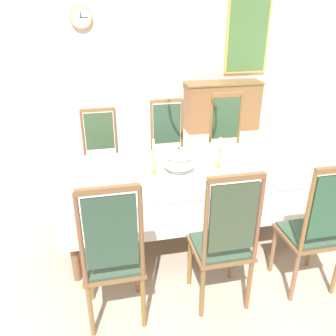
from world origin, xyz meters
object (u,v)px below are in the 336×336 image
Objects in this scene: dining_table at (187,177)px; spoon_secondary at (116,158)px; sideboard at (222,106)px; mounted_clock at (81,17)px; chair_south_c at (316,228)px; candlestick_west at (154,160)px; chair_north_c at (228,141)px; bowl_far_left at (214,147)px; bowl_near_right at (128,156)px; chair_south_a at (113,255)px; candlestick_east at (220,156)px; bowl_near_left at (211,188)px; bowl_far_right at (257,145)px; chair_north_a at (101,154)px; spoon_primary at (220,187)px; chair_north_b at (169,147)px; framed_painting at (248,32)px; soup_tureen at (179,160)px; chair_south_b at (224,240)px.

dining_table is 13.63× the size of spoon_secondary.
sideboard is 4.02× the size of mounted_clock.
chair_south_c is 1.52m from candlestick_west.
bowl_far_left is at bearing 54.50° from chair_north_c.
sideboard is at bearing 64.06° from dining_table.
chair_south_a is at bearing -101.09° from bowl_near_right.
bowl_near_left is (-0.23, -0.43, -0.10)m from candlestick_east.
bowl_far_right is 3.73m from mounted_clock.
dining_table is 2.18× the size of chair_north_a.
bowl_far_right is (1.27, 0.44, -0.12)m from candlestick_west.
bowl_far_left is at bearing 2.93° from bowl_near_right.
bowl_near_right is at bearing 122.52° from spoon_primary.
framed_painting is at bearing -129.37° from chair_north_b.
chair_south_c is 0.83× the size of framed_painting.
sideboard reaches higher than bowl_far_left.
bowl_near_right is 4.09m from framed_painting.
dining_table is at bearing 129.40° from chair_south_c.
dining_table is 0.38m from candlestick_east.
chair_north_b reaches higher than bowl_far_left.
chair_south_c is at bearing 111.53° from chair_north_b.
chair_south_c is 6.83× the size of spoon_primary.
soup_tureen is (0.72, 0.98, 0.25)m from chair_south_a.
chair_north_b is 0.89m from spoon_secondary.
mounted_clock is at bearing 91.19° from spoon_secondary.
mounted_clock is 0.25× the size of framed_painting.
candlestick_east is (0.33, -0.00, 0.20)m from dining_table.
chair_south_a reaches higher than bowl_far_right.
chair_north_b is at bearing 69.69° from candlestick_west.
bowl_near_left is (0.43, -0.43, -0.12)m from candlestick_west.
mounted_clock is at bearing 114.42° from bowl_far_left.
bowl_far_right is at bearing -3.67° from spoon_secondary.
bowl_far_left is 0.14× the size of sideboard.
spoon_primary is (0.16, -1.38, 0.15)m from chair_north_b.
candlestick_west is 1.84× the size of bowl_far_right.
chair_south_a is at bearing -115.74° from candlestick_west.
chair_north_a is 7.68× the size of bowl_near_left.
sideboard is at bearing 59.46° from candlestick_west.
chair_south_a reaches higher than candlestick_west.
candlestick_west is 3.71m from sideboard.
spoon_primary is at bearing 14.93° from bowl_near_left.
chair_south_b reaches higher than spoon_secondary.
chair_south_c is 6.39× the size of bowl_far_right.
dining_table is at bearing 50.71° from chair_south_a.
bowl_far_right is at bearing 149.27° from chair_north_b.
bowl_far_right is at bearing 46.00° from bowl_near_left.
mounted_clock is (-0.59, 3.42, 1.13)m from candlestick_west.
chair_north_b is (0.83, 1.95, -0.02)m from chair_south_a.
candlestick_west reaches higher than spoon_primary.
mounted_clock is (-1.25, 3.42, 1.14)m from candlestick_east.
bowl_near_right is at bearing 142.67° from dining_table.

